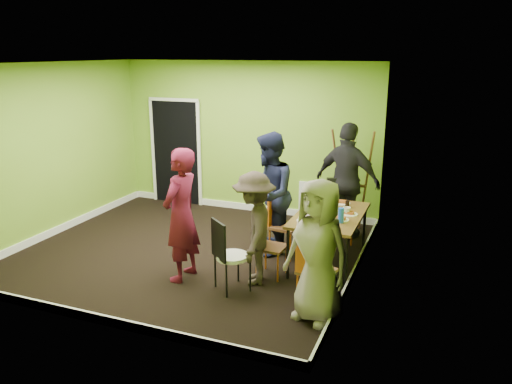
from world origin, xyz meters
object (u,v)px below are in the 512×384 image
(chair_front_end, at_px, (314,266))
(person_back_end, at_px, (347,181))
(chair_left_far, at_px, (281,220))
(thermos, at_px, (324,205))
(person_standing, at_px, (181,215))
(dining_table, at_px, (329,218))
(chair_bentwood, at_px, (227,252))
(chair_back_end, at_px, (340,197))
(person_front_end, at_px, (318,251))
(orange_bottle, at_px, (332,208))
(chair_left_near, at_px, (267,241))
(blue_bottle, at_px, (341,215))
(easel, at_px, (351,183))
(person_left_far, at_px, (269,194))
(person_left_near, at_px, (254,228))

(chair_front_end, distance_m, person_back_end, 2.51)
(chair_left_far, relative_size, thermos, 4.69)
(person_standing, bearing_deg, dining_table, 127.28)
(chair_bentwood, distance_m, thermos, 1.68)
(chair_bentwood, bearing_deg, chair_back_end, 108.33)
(chair_back_end, relative_size, person_back_end, 0.53)
(chair_bentwood, relative_size, person_back_end, 0.50)
(person_back_end, bearing_deg, person_front_end, 110.95)
(chair_back_end, bearing_deg, orange_bottle, 75.59)
(chair_left_far, bearing_deg, person_standing, -28.77)
(chair_left_near, height_order, blue_bottle, blue_bottle)
(easel, relative_size, person_left_far, 0.96)
(dining_table, relative_size, person_left_far, 0.82)
(person_standing, bearing_deg, chair_back_end, 146.49)
(person_back_end, bearing_deg, dining_table, 105.72)
(chair_back_end, relative_size, chair_front_end, 1.07)
(dining_table, bearing_deg, chair_left_near, -135.73)
(orange_bottle, distance_m, person_left_far, 0.95)
(blue_bottle, bearing_deg, person_front_end, -89.50)
(easel, bearing_deg, thermos, -96.12)
(chair_bentwood, xyz_separation_m, person_standing, (-0.71, 0.12, 0.37))
(chair_left_far, height_order, thermos, chair_left_far)
(person_standing, xyz_separation_m, person_left_near, (0.93, 0.24, -0.14))
(person_back_end, xyz_separation_m, person_front_end, (0.22, -2.71, -0.12))
(chair_bentwood, relative_size, orange_bottle, 12.26)
(chair_front_end, relative_size, person_front_end, 0.57)
(chair_back_end, xyz_separation_m, person_standing, (-1.63, -2.23, 0.19))
(person_left_far, relative_size, person_left_near, 1.23)
(person_left_near, bearing_deg, easel, 142.65)
(person_front_end, bearing_deg, person_left_near, 169.45)
(dining_table, relative_size, person_standing, 0.84)
(chair_left_far, height_order, person_front_end, person_front_end)
(blue_bottle, distance_m, person_left_near, 1.19)
(chair_front_end, xyz_separation_m, chair_bentwood, (-1.12, 0.02, 0.00))
(easel, height_order, blue_bottle, easel)
(thermos, bearing_deg, chair_bentwood, -122.91)
(chair_left_near, relative_size, thermos, 4.23)
(easel, relative_size, person_back_end, 0.93)
(orange_bottle, height_order, person_left_near, person_left_near)
(blue_bottle, relative_size, person_left_far, 0.11)
(chair_front_end, height_order, blue_bottle, blue_bottle)
(chair_left_far, bearing_deg, easel, 157.55)
(person_left_near, bearing_deg, person_standing, -93.56)
(chair_left_near, bearing_deg, person_front_end, 49.85)
(dining_table, relative_size, blue_bottle, 7.34)
(chair_bentwood, relative_size, blue_bottle, 4.66)
(easel, relative_size, orange_bottle, 22.69)
(chair_front_end, distance_m, thermos, 1.46)
(thermos, bearing_deg, chair_left_far, -178.85)
(dining_table, xyz_separation_m, chair_back_end, (-0.08, 1.05, 0.01))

